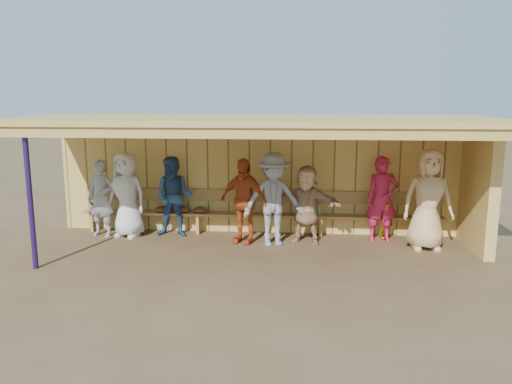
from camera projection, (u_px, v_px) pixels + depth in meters
ground at (254, 249)px, 9.52m from camera, size 90.00×90.00×0.00m
player_a at (101, 198)px, 10.32m from camera, size 0.65×0.50×1.60m
player_b at (127, 195)px, 10.26m from camera, size 0.97×0.75×1.76m
player_c at (174, 197)px, 10.31m from camera, size 0.82×0.65×1.67m
player_d at (243, 201)px, 9.83m from camera, size 1.08×0.75×1.70m
player_e at (273, 199)px, 9.67m from camera, size 1.32×0.97×1.83m
player_f at (306, 204)px, 9.84m from camera, size 1.51×0.81×1.56m
player_g at (382, 199)px, 9.94m from camera, size 0.64×0.43×1.72m
player_h at (428, 200)px, 9.39m from camera, size 0.97×0.67×1.92m
dugout_structure at (277, 157)px, 9.85m from camera, size 8.80×3.20×2.50m
bench at (259, 210)px, 10.52m from camera, size 7.60×0.34×0.93m
dugout_equipment at (221, 212)px, 10.47m from camera, size 5.66×0.62×0.80m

